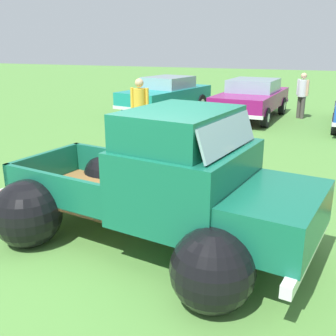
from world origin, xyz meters
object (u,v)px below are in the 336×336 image
show_car_1 (252,97)px  spectator_0 (302,93)px  vintage_pickup_truck (169,195)px  spectator_1 (140,107)px  show_car_0 (166,93)px

show_car_1 → spectator_0: (1.73, 0.65, 0.16)m
vintage_pickup_truck → show_car_1: (-0.69, 10.34, 0.03)m
spectator_0 → spectator_1: bearing=2.3°
vintage_pickup_truck → spectator_1: bearing=128.2°
vintage_pickup_truck → spectator_0: bearing=94.1°
show_car_1 → show_car_0: bearing=-84.0°
show_car_0 → spectator_0: (5.09, 0.73, 0.17)m
vintage_pickup_truck → spectator_0: size_ratio=2.92×
show_car_1 → spectator_1: (-2.22, -5.04, 0.24)m
vintage_pickup_truck → spectator_1: (-2.91, 5.31, 0.27)m
show_car_0 → spectator_1: (1.15, -4.96, 0.25)m
show_car_0 → spectator_0: bearing=110.2°
spectator_0 → vintage_pickup_truck: bearing=31.6°
vintage_pickup_truck → spectator_0: 11.05m
spectator_0 → show_car_1: bearing=-32.3°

